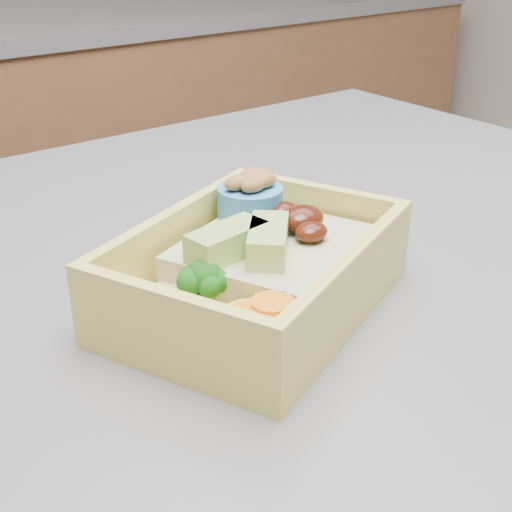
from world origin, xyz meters
TOP-DOWN VIEW (x-y plane):
  - bento_box at (0.19, -0.03)m, footprint 0.20×0.18m

SIDE VIEW (x-z plane):
  - bento_box at x=0.19m, z-range 0.91..0.97m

